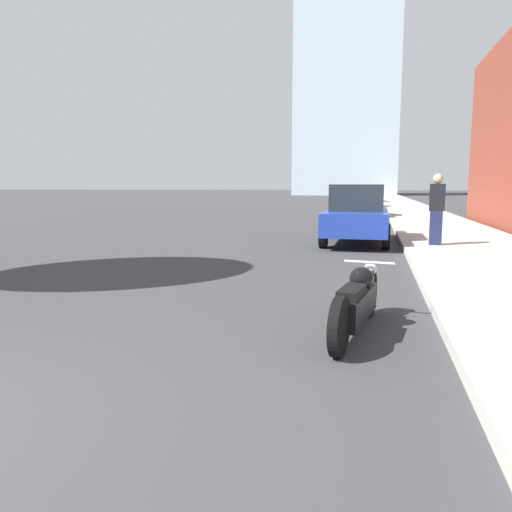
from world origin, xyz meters
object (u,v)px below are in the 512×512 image
parked_car_green (361,201)px  parked_car_blue (357,214)px  parked_car_silver (364,197)px  pedestrian (437,208)px  motorcycle (357,301)px  parked_car_red (371,194)px

parked_car_green → parked_car_blue: bearing=-87.1°
parked_car_green → parked_car_silver: 12.08m
parked_car_blue → parked_car_silver: parked_car_silver is taller
parked_car_green → parked_car_silver: parked_car_silver is taller
pedestrian → parked_car_silver: bearing=95.1°
motorcycle → pedestrian: bearing=87.0°
parked_car_blue → parked_car_red: size_ratio=0.98×
parked_car_blue → parked_car_red: 36.30m
motorcycle → parked_car_red: parked_car_red is taller
motorcycle → pedestrian: 8.04m
parked_car_silver → parked_car_red: (0.37, 12.73, -0.02)m
motorcycle → pedestrian: size_ratio=1.25×
motorcycle → parked_car_blue: size_ratio=0.50×
motorcycle → parked_car_green: 20.58m
parked_car_red → pedestrian: size_ratio=2.55×
parked_car_blue → parked_car_green: size_ratio=1.15×
motorcycle → parked_car_blue: (-0.30, 9.09, 0.48)m
parked_car_blue → parked_car_red: bearing=90.3°
parked_car_red → parked_car_green: bearing=-94.7°
parked_car_blue → motorcycle: bearing=-87.5°
parked_car_blue → parked_car_silver: 23.57m
parked_car_green → pedestrian: bearing=-78.2°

